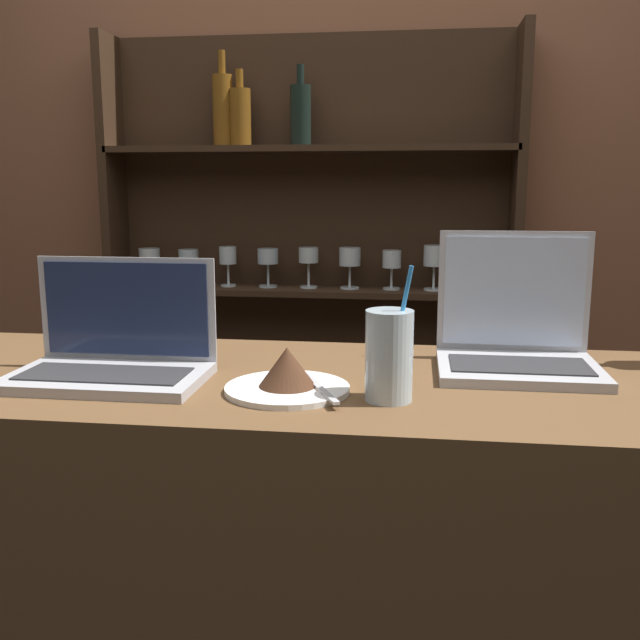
{
  "coord_description": "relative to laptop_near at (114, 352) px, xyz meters",
  "views": [
    {
      "loc": [
        0.26,
        -0.94,
        1.37
      ],
      "look_at": [
        0.09,
        0.32,
        1.12
      ],
      "focal_mm": 40.0,
      "sensor_mm": 36.0,
      "label": 1
    }
  ],
  "objects": [
    {
      "name": "bar_counter",
      "position": [
        0.27,
        0.05,
        -0.56
      ],
      "size": [
        2.05,
        0.58,
        1.02
      ],
      "color": "brown",
      "rests_on": "ground_plane"
    },
    {
      "name": "back_shelf",
      "position": [
        0.17,
        1.19,
        -0.1
      ],
      "size": [
        1.35,
        0.18,
        1.84
      ],
      "color": "#332114",
      "rests_on": "ground_plane"
    },
    {
      "name": "laptop_near",
      "position": [
        0.0,
        0.0,
        0.0
      ],
      "size": [
        0.34,
        0.21,
        0.21
      ],
      "color": "#ADADB2",
      "rests_on": "bar_counter"
    },
    {
      "name": "water_glass",
      "position": [
        0.49,
        -0.07,
        0.03
      ],
      "size": [
        0.08,
        0.08,
        0.22
      ],
      "color": "silver",
      "rests_on": "bar_counter"
    },
    {
      "name": "back_wall",
      "position": [
        0.27,
        1.27,
        0.28
      ],
      "size": [
        7.0,
        0.06,
        2.7
      ],
      "color": "brown",
      "rests_on": "ground_plane"
    },
    {
      "name": "cake_plate",
      "position": [
        0.32,
        -0.05,
        -0.02
      ],
      "size": [
        0.21,
        0.21,
        0.08
      ],
      "color": "white",
      "rests_on": "bar_counter"
    },
    {
      "name": "laptop_far",
      "position": [
        0.72,
        0.17,
        0.01
      ],
      "size": [
        0.29,
        0.23,
        0.25
      ],
      "color": "#ADADB2",
      "rests_on": "bar_counter"
    }
  ]
}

